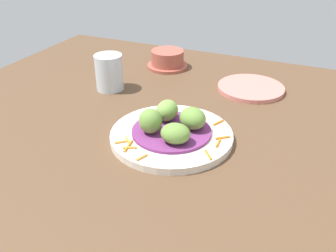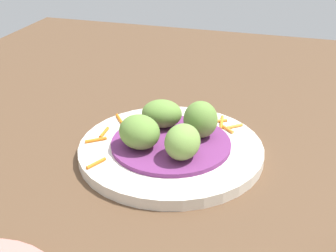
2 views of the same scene
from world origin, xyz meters
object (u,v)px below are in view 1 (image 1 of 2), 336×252
side_plate_small (251,88)px  guac_scoop_center (193,118)px  guac_scoop_right (167,110)px  guac_scoop_back (150,121)px  main_plate (171,136)px  terracotta_bowl (167,60)px  water_glass (109,72)px  guac_scoop_left (176,132)px

side_plate_small → guac_scoop_center: bearing=168.3°
guac_scoop_center → guac_scoop_right: same height
guac_scoop_center → guac_scoop_back: size_ratio=1.13×
main_plate → terracotta_bowl: terracotta_bowl is taller
guac_scoop_right → side_plate_small: bearing=-23.6°
main_plate → guac_scoop_center: (2.35, -3.27, 3.29)cm
guac_scoop_center → guac_scoop_right: bearing=80.7°
water_glass → main_plate: bearing=-123.7°
guac_scoop_left → guac_scoop_center: size_ratio=0.99×
side_plate_small → main_plate: bearing=163.1°
guac_scoop_center → side_plate_small: bearing=-11.7°
guac_scoop_left → guac_scoop_right: guac_scoop_right is taller
guac_scoop_center → water_glass: (12.92, 26.16, 0.29)cm
main_plate → guac_scoop_left: guac_scoop_left is taller
main_plate → water_glass: size_ratio=2.70×
side_plate_small → terracotta_bowl: terracotta_bowl is taller
guac_scoop_left → guac_scoop_right: (6.54, 4.70, 0.25)cm
guac_scoop_left → guac_scoop_right: bearing=35.7°
main_plate → side_plate_small: size_ratio=1.45×
guac_scoop_right → guac_scoop_left: bearing=-144.3°
main_plate → guac_scoop_back: size_ratio=4.88×
guac_scoop_right → guac_scoop_center: bearing=-99.3°
side_plate_small → water_glass: 34.41cm
terracotta_bowl → water_glass: bearing=160.4°
guac_scoop_left → water_glass: size_ratio=0.62×
water_glass → guac_scoop_center: bearing=-116.3°
guac_scoop_left → guac_scoop_back: (0.92, 5.62, 0.56)cm
guac_scoop_left → water_glass: water_glass is taller
side_plate_small → water_glass: size_ratio=1.87×
guac_scoop_right → terracotta_bowl: 34.03cm
guac_scoop_center → side_plate_small: size_ratio=0.34×
main_plate → water_glass: water_glass is taller
guac_scoop_right → side_plate_small: 27.71cm
main_plate → terracotta_bowl: bearing=25.1°
main_plate → guac_scoop_right: size_ratio=4.68×
guac_scoop_right → terracotta_bowl: size_ratio=0.44×
guac_scoop_center → guac_scoop_back: (-4.70, 6.54, 0.34)cm
side_plate_small → terracotta_bowl: 25.53cm
guac_scoop_center → guac_scoop_back: guac_scoop_back is taller
guac_scoop_right → side_plate_small: (25.18, -11.02, -3.50)cm
guac_scoop_center → guac_scoop_right: 5.69cm
main_plate → side_plate_small: main_plate is taller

